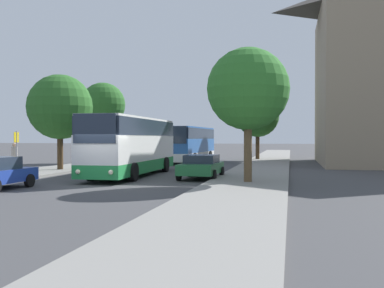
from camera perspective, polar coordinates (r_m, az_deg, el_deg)
ground_plane at (r=22.54m, az=-11.50°, el=-5.14°), size 300.00×300.00×0.00m
sidewalk_right at (r=20.72m, az=6.57°, el=-5.45°), size 4.00×120.00×0.15m
bus_front at (r=27.63m, az=-7.61°, el=-0.13°), size 2.91×11.56×3.53m
bus_middle at (r=42.44m, az=-0.26°, el=0.06°), size 2.99×11.01×3.31m
parked_car_right_near at (r=25.42m, az=1.19°, el=-2.82°), size 2.20×4.10×1.35m
bus_stop_sign at (r=28.05m, az=-21.40°, el=-0.47°), size 0.08×0.45×2.55m
pedestrian_waiting_far at (r=28.81m, az=-21.64°, el=-1.68°), size 0.36×0.36×1.88m
tree_left_near at (r=42.71m, az=-11.24°, el=4.86°), size 4.14×4.14×7.31m
tree_left_far at (r=32.24m, az=-16.42°, el=4.52°), size 4.46×4.46×6.52m
tree_right_near at (r=22.53m, az=7.12°, el=6.91°), size 4.09×4.09×6.65m
tree_right_mid at (r=46.12m, az=8.33°, el=3.58°), size 4.36×4.36×6.60m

